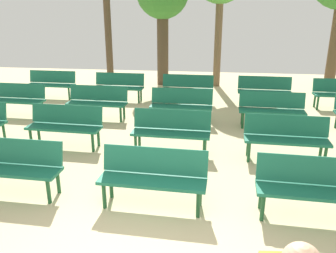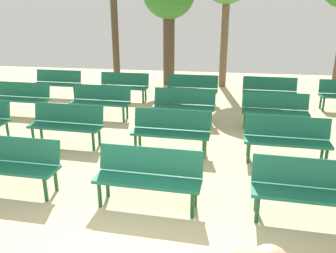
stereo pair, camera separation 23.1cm
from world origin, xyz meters
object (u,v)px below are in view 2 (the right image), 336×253
at_px(bench_r0_c2, 149,174).
at_px(bench_r3_c3, 269,90).
at_px(bench_r2_c0, 22,96).
at_px(bench_r2_c2, 184,104).
at_px(bench_r2_c1, 101,100).
at_px(bench_r3_c2, 192,87).
at_px(bench_r0_c1, 11,161).
at_px(bench_r2_c3, 275,109).
at_px(bench_r1_c1, 67,122).
at_px(tree_3, 115,39).
at_px(bench_r0_c3, 311,187).
at_px(bench_r1_c3, 287,137).
at_px(bench_r3_c0, 57,82).
at_px(bench_r1_c2, 171,129).
at_px(bench_r3_c1, 124,85).

height_order(bench_r0_c2, bench_r3_c3, same).
height_order(bench_r2_c0, bench_r2_c2, same).
bearing_deg(bench_r2_c1, bench_r3_c2, 41.91).
height_order(bench_r0_c1, bench_r2_c3, same).
relative_size(bench_r1_c1, bench_r3_c3, 1.00).
distance_m(bench_r0_c2, tree_3, 10.00).
bearing_deg(bench_r2_c1, bench_r0_c3, -41.00).
distance_m(bench_r0_c1, bench_r1_c1, 2.05).
xyz_separation_m(bench_r3_c3, tree_3, (-5.83, 3.24, 1.17)).
height_order(bench_r1_c3, bench_r2_c2, same).
relative_size(bench_r2_c1, bench_r3_c0, 1.00).
distance_m(bench_r0_c2, bench_r2_c1, 4.68).
relative_size(bench_r2_c3, bench_r3_c2, 1.00).
bearing_deg(bench_r3_c2, bench_r0_c1, -110.29).
xyz_separation_m(bench_r0_c2, bench_r2_c2, (0.03, 4.08, 0.00)).
xyz_separation_m(bench_r0_c2, bench_r2_c3, (2.30, 3.99, 0.00)).
bearing_deg(bench_r0_c2, bench_r1_c2, 91.95).
height_order(bench_r0_c2, bench_r1_c2, same).
relative_size(bench_r1_c1, bench_r3_c1, 1.00).
bearing_deg(bench_r2_c0, bench_r0_c3, -29.09).
relative_size(bench_r0_c1, bench_r3_c1, 1.00).
relative_size(bench_r2_c1, bench_r2_c3, 1.00).
bearing_deg(bench_r2_c3, bench_r1_c2, -138.34).
bearing_deg(bench_r1_c3, bench_r2_c1, 156.34).
bearing_deg(bench_r2_c2, bench_r3_c0, 156.33).
relative_size(bench_r0_c1, bench_r2_c3, 1.00).
bearing_deg(bench_r1_c1, bench_r3_c1, 90.81).
distance_m(bench_r2_c1, bench_r2_c3, 4.54).
height_order(bench_r2_c3, bench_r3_c0, same).
height_order(bench_r0_c1, bench_r2_c0, same).
xyz_separation_m(bench_r1_c2, bench_r3_c2, (0.02, 3.99, 0.00)).
height_order(bench_r0_c2, bench_r1_c1, same).
distance_m(bench_r1_c1, bench_r3_c2, 4.58).
xyz_separation_m(bench_r0_c2, bench_r2_c0, (-4.56, 4.11, 0.00)).
relative_size(bench_r0_c1, tree_3, 0.48).
bearing_deg(bench_r2_c3, bench_r3_c3, 89.14).
distance_m(bench_r3_c0, bench_r3_c3, 6.92).
xyz_separation_m(bench_r2_c1, bench_r2_c2, (2.27, -0.04, 0.00)).
distance_m(bench_r1_c1, bench_r2_c1, 2.00).
xyz_separation_m(bench_r0_c1, bench_r1_c2, (2.30, 2.00, 0.00)).
relative_size(bench_r0_c3, bench_r1_c3, 1.00).
xyz_separation_m(bench_r2_c1, bench_r2_c3, (4.54, -0.13, 0.00)).
xyz_separation_m(bench_r0_c3, bench_r1_c1, (-4.59, 2.14, 0.00)).
relative_size(bench_r1_c1, bench_r2_c0, 1.00).
bearing_deg(bench_r3_c3, bench_r0_c1, -126.43).
relative_size(bench_r0_c3, bench_r2_c0, 1.00).
bearing_deg(bench_r0_c3, bench_r3_c1, 128.82).
xyz_separation_m(bench_r2_c0, bench_r2_c2, (4.60, -0.03, 0.00)).
bearing_deg(bench_r3_c1, bench_r3_c3, 1.55).
height_order(bench_r0_c2, bench_r3_c0, same).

